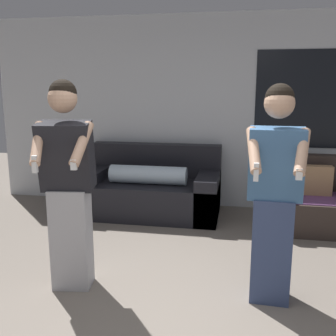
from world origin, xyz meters
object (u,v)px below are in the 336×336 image
at_px(side_table, 71,166).
at_px(person_right, 274,194).
at_px(person_left, 68,185).
at_px(couch, 151,190).
at_px(armchair, 315,204).

distance_m(side_table, person_right, 3.60).
height_order(side_table, person_right, person_right).
height_order(person_left, person_right, person_left).
distance_m(couch, person_left, 2.22).
height_order(side_table, person_left, person_left).
height_order(armchair, person_right, person_right).
xyz_separation_m(person_left, person_right, (1.68, 0.09, -0.02)).
bearing_deg(side_table, armchair, -7.31).
relative_size(couch, armchair, 1.93).
xyz_separation_m(side_table, person_left, (1.07, -2.40, 0.35)).
xyz_separation_m(couch, person_right, (1.46, -2.03, 0.58)).
xyz_separation_m(armchair, side_table, (-3.41, 0.44, 0.27)).
bearing_deg(person_left, side_table, 114.01).
relative_size(armchair, person_right, 0.55).
distance_m(armchair, person_left, 3.11).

